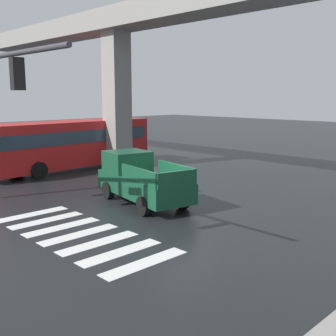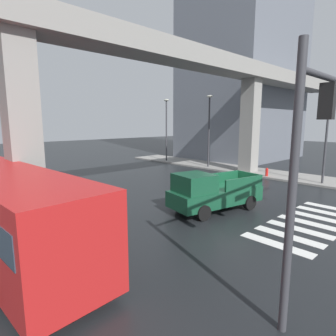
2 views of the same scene
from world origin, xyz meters
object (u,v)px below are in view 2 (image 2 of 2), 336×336
street_lamp_mid_block (209,123)px  fire_hydrant (267,173)px  city_bus (3,205)px  street_lamp_near_corner (328,123)px  street_lamp_far_north (166,123)px  pickup_truck (212,193)px

street_lamp_mid_block → fire_hydrant: (-0.40, -6.56, -4.13)m
city_bus → street_lamp_mid_block: 21.17m
fire_hydrant → street_lamp_near_corner: bearing=-84.5°
street_lamp_far_north → fire_hydrant: size_ratio=8.52×
street_lamp_mid_block → fire_hydrant: street_lamp_mid_block is taller
pickup_truck → street_lamp_far_north: 18.92m
pickup_truck → street_lamp_mid_block: street_lamp_mid_block is taller
city_bus → street_lamp_far_north: 23.90m
street_lamp_near_corner → city_bus: bearing=168.6°
pickup_truck → street_lamp_near_corner: bearing=-9.8°
street_lamp_near_corner → street_lamp_mid_block: (0.00, 10.73, 0.00)m
pickup_truck → street_lamp_near_corner: size_ratio=0.74×
city_bus → street_lamp_near_corner: size_ratio=1.51×
city_bus → fire_hydrant: (19.47, 0.16, -1.29)m
city_bus → street_lamp_far_north: street_lamp_far_north is taller
street_lamp_mid_block → city_bus: bearing=-161.3°
pickup_truck → street_lamp_far_north: size_ratio=0.74×
pickup_truck → fire_hydrant: 10.68m
pickup_truck → city_bus: 9.34m
pickup_truck → city_bus: bearing=166.7°
street_lamp_mid_block → street_lamp_far_north: size_ratio=1.00×
city_bus → pickup_truck: bearing=-13.3°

